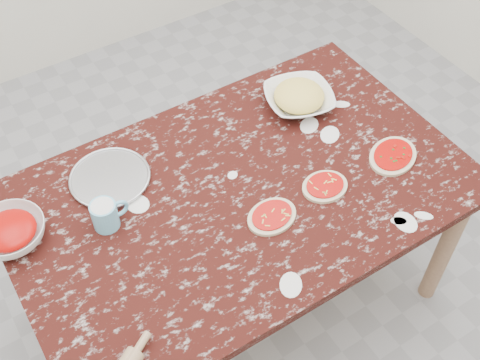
% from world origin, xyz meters
% --- Properties ---
extents(ground, '(4.00, 4.00, 0.00)m').
position_xyz_m(ground, '(0.00, 0.00, 0.00)').
color(ground, gray).
extents(worktable, '(1.60, 1.00, 0.75)m').
position_xyz_m(worktable, '(0.00, 0.00, 0.67)').
color(worktable, black).
rests_on(worktable, ground).
extents(pizza_tray, '(0.34, 0.34, 0.01)m').
position_xyz_m(pizza_tray, '(-0.37, 0.29, 0.76)').
color(pizza_tray, '#B2B2B7').
rests_on(pizza_tray, worktable).
extents(sauce_bowl, '(0.30, 0.30, 0.07)m').
position_xyz_m(sauce_bowl, '(-0.74, 0.22, 0.79)').
color(sauce_bowl, white).
rests_on(sauce_bowl, worktable).
extents(cheese_bowl, '(0.33, 0.33, 0.06)m').
position_xyz_m(cheese_bowl, '(0.43, 0.24, 0.78)').
color(cheese_bowl, white).
rests_on(cheese_bowl, worktable).
extents(flour_mug, '(0.13, 0.09, 0.10)m').
position_xyz_m(flour_mug, '(-0.45, 0.11, 0.80)').
color(flour_mug, '#6FC6E9').
rests_on(flour_mug, worktable).
extents(pizza_left, '(0.20, 0.16, 0.02)m').
position_xyz_m(pizza_left, '(0.02, -0.16, 0.76)').
color(pizza_left, beige).
rests_on(pizza_left, worktable).
extents(pizza_mid, '(0.17, 0.14, 0.02)m').
position_xyz_m(pizza_mid, '(0.26, -0.15, 0.76)').
color(pizza_mid, beige).
rests_on(pizza_mid, worktable).
extents(pizza_right, '(0.25, 0.22, 0.02)m').
position_xyz_m(pizza_right, '(0.56, -0.17, 0.76)').
color(pizza_right, beige).
rests_on(pizza_right, worktable).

